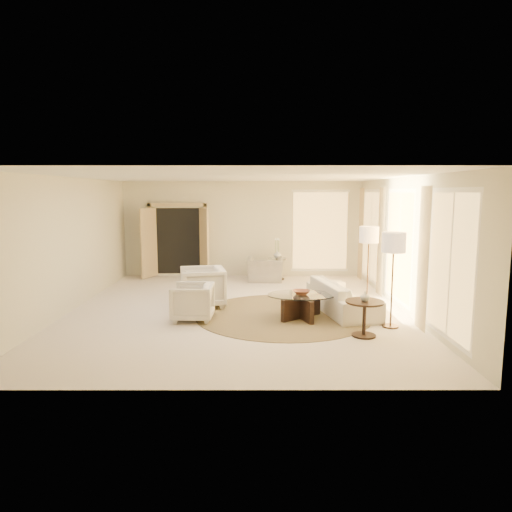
{
  "coord_description": "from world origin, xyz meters",
  "views": [
    {
      "loc": [
        0.39,
        -9.48,
        2.49
      ],
      "look_at": [
        0.4,
        0.4,
        1.1
      ],
      "focal_mm": 32.0,
      "sensor_mm": 36.0,
      "label": 1
    }
  ],
  "objects_px": {
    "sofa": "(342,297)",
    "accent_chair": "(265,266)",
    "armchair_left": "(202,285)",
    "floor_lamp_near": "(369,238)",
    "bowl": "(301,292)",
    "side_table": "(277,267)",
    "floor_lamp_far": "(394,247)",
    "coffee_table": "(301,303)",
    "side_vase": "(277,254)",
    "end_table": "(364,312)",
    "end_vase": "(365,296)",
    "armchair_right": "(192,300)"
  },
  "relations": [
    {
      "from": "sofa",
      "to": "floor_lamp_near",
      "type": "relative_size",
      "value": 1.27
    },
    {
      "from": "armchair_right",
      "to": "accent_chair",
      "type": "relative_size",
      "value": 0.79
    },
    {
      "from": "coffee_table",
      "to": "floor_lamp_far",
      "type": "xyz_separation_m",
      "value": [
        1.61,
        -0.58,
        1.19
      ]
    },
    {
      "from": "armchair_left",
      "to": "floor_lamp_near",
      "type": "distance_m",
      "value": 3.81
    },
    {
      "from": "bowl",
      "to": "side_table",
      "type": "bearing_deg",
      "value": 94.0
    },
    {
      "from": "armchair_left",
      "to": "end_table",
      "type": "distance_m",
      "value": 3.71
    },
    {
      "from": "armchair_right",
      "to": "end_vase",
      "type": "distance_m",
      "value": 3.3
    },
    {
      "from": "sofa",
      "to": "accent_chair",
      "type": "height_order",
      "value": "accent_chair"
    },
    {
      "from": "end_vase",
      "to": "accent_chair",
      "type": "bearing_deg",
      "value": 108.05
    },
    {
      "from": "sofa",
      "to": "side_table",
      "type": "relative_size",
      "value": 3.58
    },
    {
      "from": "armchair_left",
      "to": "floor_lamp_near",
      "type": "bearing_deg",
      "value": 82.52
    },
    {
      "from": "armchair_left",
      "to": "coffee_table",
      "type": "relative_size",
      "value": 0.57
    },
    {
      "from": "side_table",
      "to": "floor_lamp_far",
      "type": "bearing_deg",
      "value": -67.96
    },
    {
      "from": "side_table",
      "to": "side_vase",
      "type": "bearing_deg",
      "value": 0.0
    },
    {
      "from": "sofa",
      "to": "floor_lamp_far",
      "type": "relative_size",
      "value": 1.25
    },
    {
      "from": "armchair_left",
      "to": "accent_chair",
      "type": "xyz_separation_m",
      "value": [
        1.43,
        2.86,
        -0.04
      ]
    },
    {
      "from": "sofa",
      "to": "floor_lamp_far",
      "type": "bearing_deg",
      "value": -159.03
    },
    {
      "from": "armchair_left",
      "to": "end_table",
      "type": "relative_size",
      "value": 1.43
    },
    {
      "from": "side_table",
      "to": "end_vase",
      "type": "distance_m",
      "value": 5.38
    },
    {
      "from": "coffee_table",
      "to": "bowl",
      "type": "bearing_deg",
      "value": 90.0
    },
    {
      "from": "end_table",
      "to": "floor_lamp_far",
      "type": "bearing_deg",
      "value": 41.18
    },
    {
      "from": "accent_chair",
      "to": "side_vase",
      "type": "distance_m",
      "value": 0.52
    },
    {
      "from": "end_table",
      "to": "end_vase",
      "type": "relative_size",
      "value": 3.88
    },
    {
      "from": "accent_chair",
      "to": "armchair_right",
      "type": "bearing_deg",
      "value": 71.01
    },
    {
      "from": "armchair_left",
      "to": "armchair_right",
      "type": "bearing_deg",
      "value": -15.29
    },
    {
      "from": "sofa",
      "to": "armchair_right",
      "type": "distance_m",
      "value": 3.11
    },
    {
      "from": "sofa",
      "to": "armchair_right",
      "type": "bearing_deg",
      "value": 90.21
    },
    {
      "from": "armchair_left",
      "to": "side_table",
      "type": "height_order",
      "value": "armchair_left"
    },
    {
      "from": "floor_lamp_near",
      "to": "floor_lamp_far",
      "type": "bearing_deg",
      "value": -90.0
    },
    {
      "from": "sofa",
      "to": "floor_lamp_far",
      "type": "height_order",
      "value": "floor_lamp_far"
    },
    {
      "from": "side_table",
      "to": "floor_lamp_near",
      "type": "bearing_deg",
      "value": -56.47
    },
    {
      "from": "bowl",
      "to": "coffee_table",
      "type": "bearing_deg",
      "value": -90.0
    },
    {
      "from": "armchair_left",
      "to": "end_table",
      "type": "xyz_separation_m",
      "value": [
        3.05,
        -2.11,
        -0.05
      ]
    },
    {
      "from": "armchair_left",
      "to": "armchair_right",
      "type": "distance_m",
      "value": 1.09
    },
    {
      "from": "armchair_right",
      "to": "accent_chair",
      "type": "xyz_separation_m",
      "value": [
        1.5,
        3.95,
        0.04
      ]
    },
    {
      "from": "side_vase",
      "to": "floor_lamp_far",
      "type": "bearing_deg",
      "value": -67.96
    },
    {
      "from": "end_table",
      "to": "end_vase",
      "type": "distance_m",
      "value": 0.28
    },
    {
      "from": "end_table",
      "to": "coffee_table",
      "type": "bearing_deg",
      "value": 131.17
    },
    {
      "from": "accent_chair",
      "to": "floor_lamp_far",
      "type": "relative_size",
      "value": 0.57
    },
    {
      "from": "side_table",
      "to": "end_vase",
      "type": "relative_size",
      "value": 3.6
    },
    {
      "from": "end_table",
      "to": "side_vase",
      "type": "distance_m",
      "value": 5.38
    },
    {
      "from": "floor_lamp_far",
      "to": "side_vase",
      "type": "relative_size",
      "value": 7.88
    },
    {
      "from": "accent_chair",
      "to": "side_table",
      "type": "height_order",
      "value": "accent_chair"
    },
    {
      "from": "end_vase",
      "to": "armchair_left",
      "type": "bearing_deg",
      "value": 145.31
    },
    {
      "from": "bowl",
      "to": "side_vase",
      "type": "bearing_deg",
      "value": 94.0
    },
    {
      "from": "sofa",
      "to": "coffee_table",
      "type": "distance_m",
      "value": 1.05
    },
    {
      "from": "accent_chair",
      "to": "end_vase",
      "type": "bearing_deg",
      "value": 109.87
    },
    {
      "from": "sofa",
      "to": "coffee_table",
      "type": "xyz_separation_m",
      "value": [
        -0.91,
        -0.52,
        -0.01
      ]
    },
    {
      "from": "bowl",
      "to": "sofa",
      "type": "bearing_deg",
      "value": 30.03
    },
    {
      "from": "coffee_table",
      "to": "side_vase",
      "type": "bearing_deg",
      "value": 94.0
    }
  ]
}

